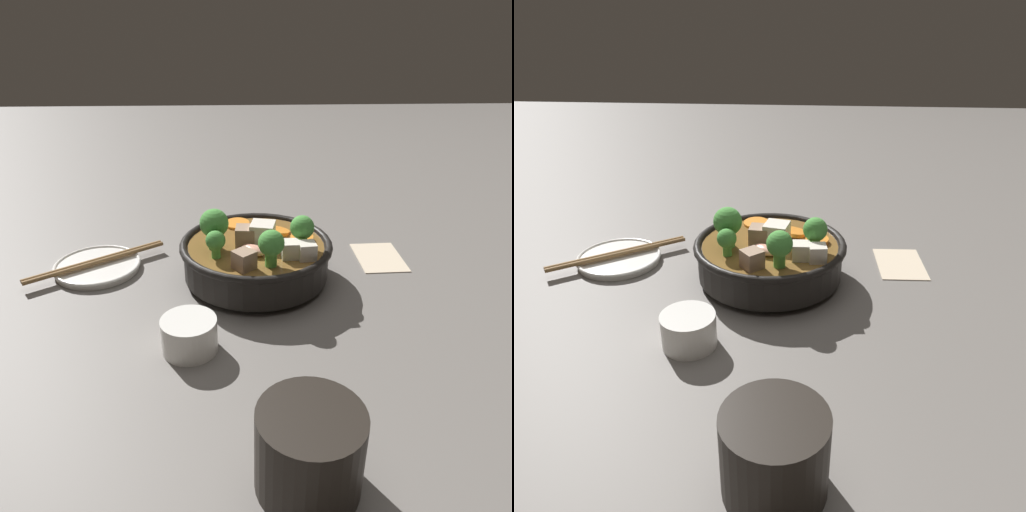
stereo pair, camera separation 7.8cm
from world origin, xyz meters
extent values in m
plane|color=slate|center=(0.00, 0.00, 0.00)|extent=(3.00, 3.00, 0.00)
cylinder|color=black|center=(0.00, 0.00, 0.01)|extent=(0.12, 0.12, 0.01)
cylinder|color=black|center=(0.00, 0.00, 0.04)|extent=(0.23, 0.23, 0.05)
torus|color=black|center=(0.00, 0.00, 0.06)|extent=(0.24, 0.24, 0.01)
cylinder|color=brown|center=(0.00, 0.00, 0.05)|extent=(0.21, 0.21, 0.03)
cylinder|color=orange|center=(0.01, -0.07, 0.06)|extent=(0.05, 0.05, 0.01)
cylinder|color=orange|center=(0.02, 0.01, 0.06)|extent=(0.06, 0.06, 0.01)
cylinder|color=orange|center=(0.04, -0.03, 0.06)|extent=(0.07, 0.07, 0.02)
cylinder|color=orange|center=(0.08, 0.03, 0.06)|extent=(0.06, 0.06, 0.01)
cylinder|color=#59B84C|center=(-0.04, 0.06, 0.07)|extent=(0.01, 0.01, 0.02)
sphere|color=#47933D|center=(-0.04, 0.06, 0.09)|extent=(0.03, 0.03, 0.03)
cylinder|color=#59B84C|center=(-0.01, 0.06, 0.07)|extent=(0.02, 0.02, 0.03)
sphere|color=#47933D|center=(-0.01, 0.06, 0.10)|extent=(0.04, 0.04, 0.04)
cylinder|color=#59B84C|center=(-0.07, -0.02, 0.07)|extent=(0.02, 0.02, 0.02)
sphere|color=#47933D|center=(-0.07, -0.02, 0.10)|extent=(0.04, 0.04, 0.04)
cylinder|color=#59B84C|center=(-0.02, -0.07, 0.07)|extent=(0.02, 0.02, 0.02)
sphere|color=#47933D|center=(-0.02, -0.07, 0.10)|extent=(0.04, 0.04, 0.04)
cube|color=#9E7F66|center=(-0.08, 0.02, 0.07)|extent=(0.04, 0.04, 0.03)
cube|color=#9E7F66|center=(0.00, 0.02, 0.08)|extent=(0.03, 0.03, 0.03)
cube|color=silver|center=(0.00, -0.01, 0.08)|extent=(0.04, 0.04, 0.04)
cube|color=silver|center=(-0.04, -0.05, 0.07)|extent=(0.03, 0.03, 0.03)
cube|color=silver|center=(-0.05, -0.07, 0.07)|extent=(0.03, 0.03, 0.03)
ellipsoid|color=#EA9E84|center=(-0.03, 0.01, 0.07)|extent=(0.04, 0.05, 0.01)
cylinder|color=white|center=(0.04, 0.26, 0.01)|extent=(0.14, 0.14, 0.01)
torus|color=white|center=(0.04, 0.26, 0.01)|extent=(0.14, 0.14, 0.01)
cylinder|color=white|center=(-0.18, 0.09, 0.02)|extent=(0.07, 0.07, 0.05)
cylinder|color=brown|center=(-0.18, 0.09, 0.04)|extent=(0.06, 0.06, 0.00)
cylinder|color=black|center=(-0.39, -0.03, 0.04)|extent=(0.10, 0.10, 0.09)
torus|color=black|center=(-0.34, -0.03, 0.05)|extent=(0.05, 0.01, 0.05)
cube|color=beige|center=(0.06, -0.22, 0.00)|extent=(0.11, 0.08, 0.00)
cylinder|color=olive|center=(0.04, 0.26, 0.02)|extent=(0.14, 0.20, 0.01)
cylinder|color=olive|center=(0.04, 0.26, 0.02)|extent=(0.14, 0.20, 0.01)
camera|label=1|loc=(-0.70, 0.03, 0.40)|focal=35.00mm
camera|label=2|loc=(-0.70, -0.05, 0.40)|focal=35.00mm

